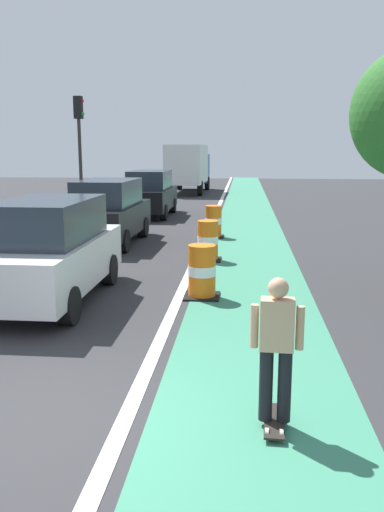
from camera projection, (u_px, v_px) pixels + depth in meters
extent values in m
plane|color=#2D2D30|center=(42.00, 425.00, 6.00)|extent=(100.00, 100.00, 0.00)
cube|color=#387F60|center=(249.00, 243.00, 17.49)|extent=(2.50, 80.00, 0.01)
cube|color=silver|center=(203.00, 242.00, 17.63)|extent=(0.20, 80.00, 0.01)
cube|color=black|center=(274.00, 421.00, 5.95)|extent=(0.26, 0.81, 0.02)
cylinder|color=silver|center=(282.00, 434.00, 5.69)|extent=(0.05, 0.11, 0.11)
cylinder|color=silver|center=(267.00, 433.00, 5.71)|extent=(0.05, 0.11, 0.11)
cylinder|color=silver|center=(281.00, 411.00, 6.20)|extent=(0.05, 0.11, 0.11)
cylinder|color=silver|center=(267.00, 410.00, 6.22)|extent=(0.05, 0.11, 0.11)
cylinder|color=black|center=(284.00, 385.00, 5.86)|extent=(0.15, 0.15, 0.82)
cylinder|color=black|center=(266.00, 384.00, 5.89)|extent=(0.15, 0.15, 0.82)
cube|color=tan|center=(277.00, 324.00, 5.74)|extent=(0.37, 0.24, 0.56)
cylinder|color=tan|center=(300.00, 328.00, 5.71)|extent=(0.09, 0.09, 0.48)
cylinder|color=tan|center=(254.00, 326.00, 5.77)|extent=(0.09, 0.09, 0.48)
sphere|color=tan|center=(278.00, 288.00, 5.66)|extent=(0.22, 0.22, 0.22)
cube|color=silver|center=(50.00, 262.00, 10.73)|extent=(1.84, 4.60, 0.90)
cube|color=#232D38|center=(48.00, 220.00, 10.56)|extent=(1.62, 2.85, 0.80)
cylinder|color=black|center=(38.00, 268.00, 12.28)|extent=(0.28, 0.68, 0.68)
cylinder|color=black|center=(109.00, 270.00, 12.13)|extent=(0.28, 0.68, 0.68)
cylinder|color=black|center=(68.00, 306.00, 9.35)|extent=(0.28, 0.68, 0.68)
cube|color=black|center=(109.00, 219.00, 17.25)|extent=(1.94, 4.64, 0.90)
cube|color=#232D38|center=(108.00, 192.00, 17.09)|extent=(1.68, 2.89, 0.80)
cylinder|color=black|center=(97.00, 226.00, 18.82)|extent=(0.29, 0.69, 0.68)
cylinder|color=black|center=(143.00, 227.00, 18.64)|extent=(0.29, 0.69, 0.68)
cylinder|color=black|center=(69.00, 240.00, 16.05)|extent=(0.29, 0.69, 0.68)
cylinder|color=black|center=(123.00, 241.00, 15.86)|extent=(0.29, 0.69, 0.68)
cube|color=black|center=(150.00, 199.00, 24.29)|extent=(1.87, 4.61, 0.90)
cube|color=#232D38|center=(150.00, 180.00, 24.13)|extent=(1.64, 2.86, 0.80)
cylinder|color=black|center=(139.00, 205.00, 25.86)|extent=(0.28, 0.68, 0.68)
cylinder|color=black|center=(173.00, 205.00, 25.69)|extent=(0.28, 0.68, 0.68)
cylinder|color=black|center=(126.00, 212.00, 23.07)|extent=(0.28, 0.68, 0.68)
cylinder|color=black|center=(164.00, 212.00, 22.91)|extent=(0.28, 0.68, 0.68)
cylinder|color=orange|center=(202.00, 285.00, 11.10)|extent=(0.56, 0.56, 0.42)
cylinder|color=white|center=(202.00, 270.00, 11.04)|extent=(0.57, 0.57, 0.21)
cylinder|color=orange|center=(202.00, 255.00, 10.97)|extent=(0.56, 0.56, 0.42)
cube|color=black|center=(202.00, 296.00, 11.14)|extent=(0.73, 0.73, 0.04)
cylinder|color=orange|center=(208.00, 251.00, 14.77)|extent=(0.56, 0.56, 0.42)
cylinder|color=white|center=(208.00, 240.00, 14.71)|extent=(0.57, 0.57, 0.21)
cylinder|color=orange|center=(208.00, 228.00, 14.65)|extent=(0.56, 0.56, 0.42)
cube|color=black|center=(208.00, 259.00, 14.82)|extent=(0.73, 0.73, 0.04)
cylinder|color=orange|center=(213.00, 230.00, 18.61)|extent=(0.56, 0.56, 0.42)
cylinder|color=white|center=(213.00, 221.00, 18.55)|extent=(0.57, 0.57, 0.21)
cylinder|color=orange|center=(213.00, 212.00, 18.48)|extent=(0.56, 0.56, 0.42)
cube|color=black|center=(213.00, 237.00, 18.65)|extent=(0.73, 0.73, 0.04)
cube|color=silver|center=(187.00, 164.00, 36.06)|extent=(2.43, 5.65, 2.50)
cube|color=#19478C|center=(194.00, 169.00, 39.90)|extent=(2.24, 1.95, 2.10)
cylinder|color=black|center=(180.00, 183.00, 40.03)|extent=(0.32, 0.97, 0.96)
cylinder|color=black|center=(207.00, 183.00, 39.79)|extent=(0.32, 0.97, 0.96)
cylinder|color=black|center=(169.00, 188.00, 35.11)|extent=(0.32, 0.97, 0.96)
cylinder|color=black|center=(200.00, 188.00, 34.87)|extent=(0.32, 0.97, 0.96)
cylinder|color=#2D2D2D|center=(81.00, 171.00, 22.54)|extent=(0.14, 0.14, 4.20)
cube|color=black|center=(78.00, 107.00, 22.04)|extent=(0.32, 0.32, 0.90)
sphere|color=red|center=(82.00, 101.00, 21.97)|extent=(0.16, 0.16, 0.16)
sphere|color=green|center=(83.00, 114.00, 22.07)|extent=(0.16, 0.16, 0.16)
cylinder|color=#33333D|center=(76.00, 216.00, 20.88)|extent=(0.20, 0.20, 0.86)
cube|color=red|center=(75.00, 198.00, 20.74)|extent=(0.34, 0.20, 0.54)
sphere|color=#9E7051|center=(74.00, 188.00, 20.67)|extent=(0.20, 0.20, 0.20)
cylinder|color=#33333D|center=(22.00, 244.00, 14.88)|extent=(0.20, 0.20, 0.86)
cube|color=gold|center=(20.00, 219.00, 14.75)|extent=(0.34, 0.20, 0.54)
sphere|color=beige|center=(19.00, 205.00, 14.67)|extent=(0.20, 0.20, 0.20)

